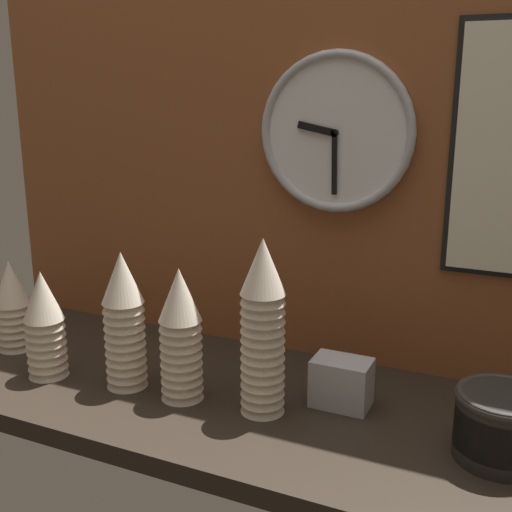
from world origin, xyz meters
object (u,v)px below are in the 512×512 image
Objects in this scene: cup_stack_center_right at (263,327)px; cup_stack_far_left at (13,305)px; cup_stack_center at (181,334)px; napkin_dispenser at (341,383)px; cup_stack_left at (45,324)px; wall_clock at (336,133)px; bowl_stack_far_right at (502,423)px; cup_stack_center_left at (124,320)px.

cup_stack_center_right is 1.59× the size of cup_stack_far_left.
napkin_dispenser is (30.50, 10.41, -8.94)cm from cup_stack_center.
wall_clock is at bearing 32.33° from cup_stack_left.
cup_stack_center_right is 2.17× the size of bowl_stack_far_right.
wall_clock is (71.21, 25.46, 41.15)cm from cup_stack_far_left.
cup_stack_center_left is at bearing -179.13° from cup_stack_center.
cup_stack_center_left is at bearing -176.38° from cup_stack_center_right.
cup_stack_left reaches higher than bowl_stack_far_right.
cup_stack_center is 33.45cm from napkin_dispenser.
cup_stack_left is 0.70× the size of wall_clock.
wall_clock reaches higher than cup_stack_center_left.
cup_stack_center_right is 45.14cm from wall_clock.
bowl_stack_far_right is 65.95cm from wall_clock.
cup_stack_left is at bearing -173.86° from cup_stack_center.
cup_stack_center_left is 2.56× the size of napkin_dispenser.
wall_clock is at bearing 19.68° from cup_stack_far_left.
bowl_stack_far_right is (74.36, 4.04, -8.19)cm from cup_stack_center_left.
cup_stack_far_left is (-67.15, 3.19, -6.52)cm from cup_stack_center_right.
cup_stack_center is at bearing -176.39° from bowl_stack_far_right.
cup_stack_far_left is at bearing 174.36° from cup_stack_center.
cup_stack_left is (-18.68, -3.26, -2.79)cm from cup_stack_center_left.
napkin_dispenser is at bearing 13.56° from cup_stack_center_left.
cup_stack_center reaches higher than cup_stack_far_left.
cup_stack_center_right is 1.47× the size of cup_stack_left.
cup_stack_center is at bearing -161.15° from napkin_dispenser.
cup_stack_center_left is at bearing -138.69° from wall_clock.
cup_stack_center_right is at bearing 3.62° from cup_stack_center_left.
cup_stack_center is at bearing -125.00° from wall_clock.
cup_stack_center_right is at bearing -146.84° from napkin_dispenser.
cup_stack_center_right is 1.27× the size of cup_stack_center.
cup_stack_left is at bearing -167.52° from napkin_dispenser.
cup_stack_left is 1.08× the size of cup_stack_far_left.
cup_stack_center is 0.81× the size of wall_clock.
cup_stack_left is 75.02cm from wall_clock.
cup_stack_center_left is 1.34× the size of cup_stack_far_left.
cup_stack_far_left is (-49.92, 4.93, -2.79)cm from cup_stack_center.
napkin_dispenser is at bearing 33.16° from cup_stack_center_right.
bowl_stack_far_right reaches higher than napkin_dispenser.
cup_stack_center_left is 74.92cm from bowl_stack_far_right.
bowl_stack_far_right is (93.04, 7.30, -5.40)cm from cup_stack_left.
bowl_stack_far_right is (60.82, 3.83, -7.26)cm from cup_stack_center.
cup_stack_center_right reaches higher than cup_stack_far_left.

